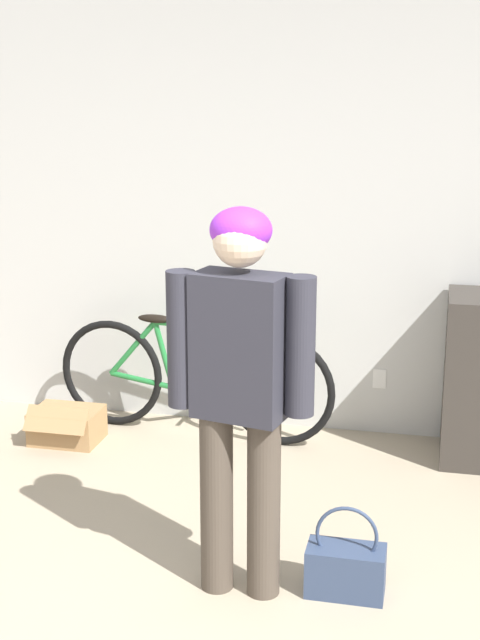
# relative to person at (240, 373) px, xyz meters

# --- Properties ---
(wall_back) EXTENTS (8.00, 0.07, 2.60)m
(wall_back) POSITION_rel_person_xyz_m (-0.11, 1.96, 0.33)
(wall_back) COLOR silver
(wall_back) RESTS_ON ground_plane
(person) EXTENTS (0.60, 0.27, 1.64)m
(person) POSITION_rel_person_xyz_m (0.00, 0.00, 0.00)
(person) COLOR #4C4238
(person) RESTS_ON ground_plane
(bicycle) EXTENTS (1.76, 0.46, 0.75)m
(bicycle) POSITION_rel_person_xyz_m (-0.67, 1.65, -0.61)
(bicycle) COLOR black
(bicycle) RESTS_ON ground_plane
(handbag) EXTENTS (0.33, 0.17, 0.40)m
(handbag) POSITION_rel_person_xyz_m (0.44, 0.07, -0.85)
(handbag) COLOR #334260
(handbag) RESTS_ON ground_plane
(cardboard_box) EXTENTS (0.40, 0.36, 0.26)m
(cardboard_box) POSITION_rel_person_xyz_m (-1.38, 1.37, -0.87)
(cardboard_box) COLOR #A87F51
(cardboard_box) RESTS_ON ground_plane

